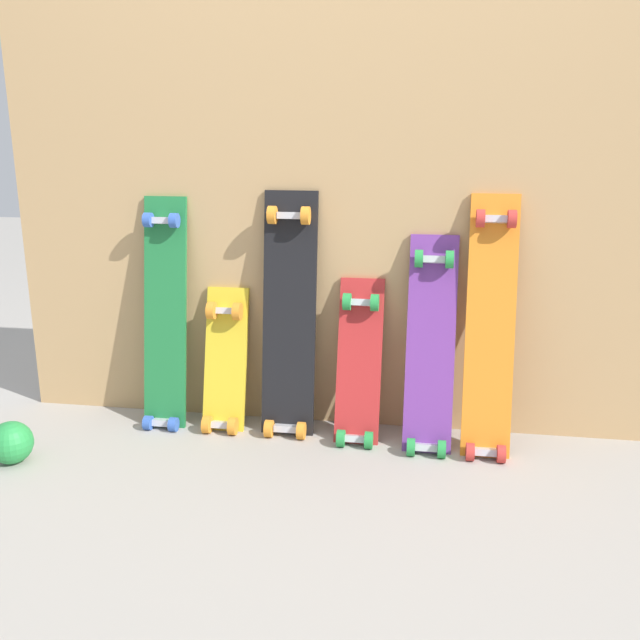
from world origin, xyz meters
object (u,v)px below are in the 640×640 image
object	(u,v)px
skateboard_green	(165,322)
skateboard_orange	(490,336)
skateboard_black	(289,323)
skateboard_red	(359,370)
skateboard_yellow	(225,368)
rubber_ball	(11,443)
skateboard_purple	(430,353)

from	to	relation	value
skateboard_green	skateboard_orange	distance (m)	1.20
skateboard_black	skateboard_orange	xyz separation A→B (m)	(0.72, -0.04, -0.00)
skateboard_black	skateboard_orange	world-z (taller)	skateboard_black
skateboard_red	skateboard_orange	distance (m)	0.48
skateboard_yellow	rubber_ball	size ratio (longest dim) A/B	4.04
skateboard_purple	skateboard_red	bearing A→B (deg)	176.82
skateboard_green	skateboard_orange	world-z (taller)	skateboard_orange
skateboard_red	skateboard_purple	world-z (taller)	skateboard_purple
skateboard_red	skateboard_yellow	bearing A→B (deg)	177.98
skateboard_red	rubber_ball	size ratio (longest dim) A/B	4.42
skateboard_black	skateboard_purple	size ratio (longest dim) A/B	1.18
rubber_ball	skateboard_purple	bearing A→B (deg)	15.70
skateboard_red	skateboard_green	bearing A→B (deg)	178.13
skateboard_green	skateboard_orange	bearing A→B (deg)	-1.81
skateboard_black	skateboard_yellow	bearing A→B (deg)	-177.54
skateboard_yellow	rubber_ball	distance (m)	0.78
skateboard_red	skateboard_orange	size ratio (longest dim) A/B	0.68
skateboard_purple	rubber_ball	size ratio (longest dim) A/B	5.54
skateboard_orange	rubber_ball	bearing A→B (deg)	-166.18
skateboard_green	skateboard_yellow	world-z (taller)	skateboard_green
rubber_ball	skateboard_yellow	bearing A→B (deg)	33.94
skateboard_yellow	rubber_ball	xyz separation A→B (m)	(-0.63, -0.42, -0.16)
skateboard_green	skateboard_yellow	xyz separation A→B (m)	(0.23, -0.01, -0.17)
skateboard_red	skateboard_orange	xyz separation A→B (m)	(0.46, -0.01, 0.16)
skateboard_yellow	skateboard_purple	bearing A→B (deg)	-2.40
skateboard_green	skateboard_yellow	bearing A→B (deg)	-1.55
skateboard_red	skateboard_purple	xyz separation A→B (m)	(0.25, -0.01, 0.08)
skateboard_black	rubber_ball	size ratio (longest dim) A/B	6.51
skateboard_black	skateboard_purple	world-z (taller)	skateboard_black
skateboard_green	skateboard_purple	bearing A→B (deg)	-2.21
skateboard_green	rubber_ball	size ratio (longest dim) A/B	6.37
skateboard_green	skateboard_black	xyz separation A→B (m)	(0.48, 0.00, 0.02)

